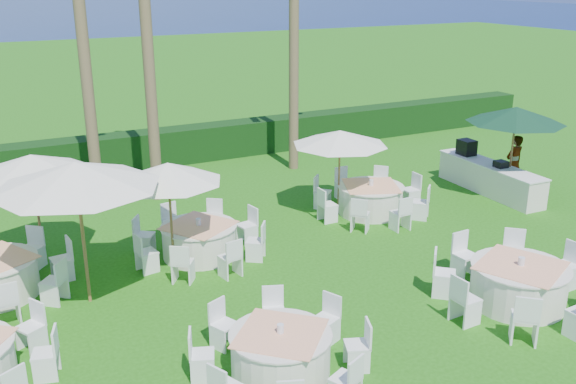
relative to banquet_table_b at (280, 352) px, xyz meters
name	(u,v)px	position (x,y,z in m)	size (l,w,h in m)	color
ground	(298,335)	(0.81, 0.90, -0.39)	(120.00, 120.00, 0.00)	#1F590F
hedge	(131,151)	(0.81, 12.90, 0.21)	(34.00, 1.00, 1.20)	black
banquet_table_b	(280,352)	(0.00, 0.00, 0.00)	(2.90, 2.90, 0.91)	silver
banquet_table_c	(519,283)	(5.27, -0.06, 0.05)	(3.35, 3.35, 1.01)	silver
banquet_table_e	(199,240)	(0.40, 5.02, 0.02)	(3.10, 3.10, 0.94)	silver
banquet_table_f	(370,199)	(5.57, 5.58, 0.03)	(3.16, 3.16, 0.96)	silver
umbrella_a	(76,175)	(-2.32, 3.96, 2.28)	(3.20, 3.20, 2.93)	brown
umbrella_b	(168,173)	(-0.36, 4.60, 1.87)	(2.34, 2.34, 2.48)	brown
umbrella_c	(31,165)	(-2.89, 6.32, 1.94)	(2.71, 2.71, 2.56)	brown
umbrella_d	(340,138)	(4.83, 6.06, 1.72)	(2.60, 2.60, 2.31)	brown
umbrella_green	(516,115)	(10.04, 4.94, 2.04)	(2.81, 2.81, 2.67)	brown
buffet_table	(489,177)	(9.76, 5.44, 0.09)	(0.93, 3.88, 1.37)	silver
staff_person	(514,163)	(10.55, 5.28, 0.46)	(0.62, 0.41, 1.70)	gray
palm_b	(79,0)	(-0.94, 9.81, 5.23)	(4.32, 4.32, 10.31)	brown
palm_d	(294,24)	(5.70, 10.38, 4.38)	(4.33, 4.30, 8.63)	brown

